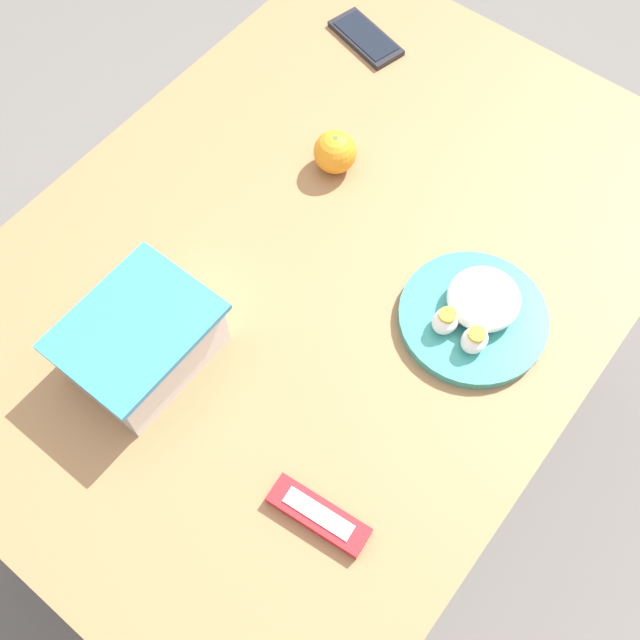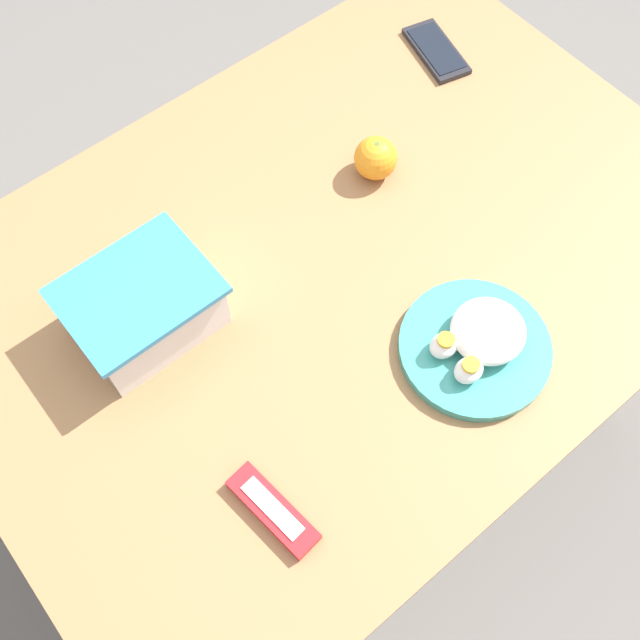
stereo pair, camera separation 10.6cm
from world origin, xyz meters
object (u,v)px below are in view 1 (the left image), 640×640
at_px(orange_fruit, 335,152).
at_px(cell_phone, 366,38).
at_px(rice_plate, 476,312).
at_px(food_container, 143,344).
at_px(candy_bar, 319,515).

distance_m(orange_fruit, cell_phone, 0.29).
height_order(orange_fruit, rice_plate, orange_fruit).
bearing_deg(orange_fruit, food_container, -179.89).
xyz_separation_m(food_container, orange_fruit, (0.44, 0.00, -0.01)).
bearing_deg(food_container, candy_bar, -94.88).
relative_size(rice_plate, candy_bar, 1.55).
xyz_separation_m(rice_plate, candy_bar, (-0.37, 0.00, -0.01)).
bearing_deg(orange_fruit, candy_bar, -144.45).
relative_size(food_container, rice_plate, 0.94).
height_order(food_container, candy_bar, food_container).
height_order(orange_fruit, candy_bar, orange_fruit).
bearing_deg(food_container, cell_phone, 10.74).
bearing_deg(food_container, orange_fruit, 0.11).
distance_m(food_container, candy_bar, 0.33).
distance_m(orange_fruit, rice_plate, 0.35).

